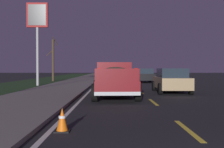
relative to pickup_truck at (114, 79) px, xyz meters
The scene contains 11 objects.
ground 15.22m from the pickup_truck, ahead, with size 144.00×144.00×0.00m, color black.
sidewalk_shoulder 15.62m from the pickup_truck, 14.66° to the left, with size 108.00×4.00×0.12m, color slate.
grass_verge 17.56m from the pickup_truck, 30.68° to the left, with size 108.00×6.00×0.01m, color #1E3819.
lane_markings 16.97m from the pickup_truck, ahead, with size 108.00×3.54×0.01m.
pickup_truck is the anchor object (origin of this frame).
sedan_black 16.42m from the pickup_truck, 12.23° to the right, with size 4.42×2.06×1.54m.
sedan_tan 4.73m from the pickup_truck, 50.58° to the right, with size 4.45×2.11×1.54m.
sedan_green 29.80m from the pickup_truck, ahead, with size 4.42×2.05×1.54m.
gas_price_sign 13.20m from the pickup_truck, 33.54° to the left, with size 0.27×1.90×7.43m.
bare_tree_far 20.59m from the pickup_truck, 20.91° to the left, with size 1.22×1.18×5.45m.
traffic_cone_near 8.08m from the pickup_truck, behind, with size 0.36×0.36×0.58m.
Camera 1 is at (-2.69, 1.89, 1.53)m, focal length 44.40 mm.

